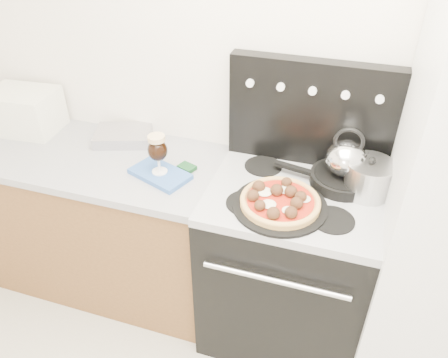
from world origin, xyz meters
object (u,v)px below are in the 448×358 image
at_px(base_cabinet, 97,222).
at_px(pizza, 280,200).
at_px(pizza_pan, 280,206).
at_px(stock_pot, 368,179).
at_px(tea_kettle, 346,156).
at_px(beer_glass, 158,154).
at_px(stove_body, 286,267).
at_px(oven_mitt, 160,174).
at_px(toaster_oven, 24,111).
at_px(skillet, 342,179).

xyz_separation_m(base_cabinet, pizza, (1.06, -0.15, 0.53)).
height_order(pizza_pan, stock_pot, stock_pot).
bearing_deg(tea_kettle, base_cabinet, -163.52).
distance_m(beer_glass, stock_pot, 0.94).
bearing_deg(stove_body, stock_pot, 15.76).
bearing_deg(oven_mitt, stove_body, 4.40).
bearing_deg(stove_body, toaster_oven, 174.24).
xyz_separation_m(oven_mitt, pizza, (0.59, -0.08, 0.04)).
xyz_separation_m(stove_body, skillet, (0.19, 0.12, 0.51)).
height_order(stove_body, stock_pot, stock_pot).
height_order(base_cabinet, oven_mitt, oven_mitt).
relative_size(pizza_pan, pizza, 1.20).
height_order(stove_body, pizza_pan, pizza_pan).
height_order(oven_mitt, pizza_pan, pizza_pan).
bearing_deg(stock_pot, skillet, 160.70).
relative_size(oven_mitt, stock_pot, 1.40).
bearing_deg(skillet, pizza_pan, -132.77).
xyz_separation_m(base_cabinet, oven_mitt, (0.47, -0.07, 0.48)).
bearing_deg(tea_kettle, pizza, -120.54).
height_order(oven_mitt, beer_glass, beer_glass).
height_order(oven_mitt, stock_pot, stock_pot).
xyz_separation_m(pizza_pan, skillet, (0.23, 0.25, 0.02)).
height_order(base_cabinet, pizza, pizza).
bearing_deg(skillet, pizza, -132.77).
bearing_deg(tea_kettle, toaster_oven, -168.86).
bearing_deg(pizza_pan, skillet, 47.23).
distance_m(toaster_oven, oven_mitt, 0.92).
xyz_separation_m(toaster_oven, skillet, (1.71, -0.03, -0.07)).
bearing_deg(beer_glass, pizza, -7.73).
relative_size(base_cabinet, pizza, 4.33).
bearing_deg(pizza, stock_pot, 32.11).
bearing_deg(pizza_pan, beer_glass, 172.27).
height_order(pizza, stock_pot, stock_pot).
height_order(toaster_oven, pizza, toaster_oven).
xyz_separation_m(base_cabinet, beer_glass, (0.47, -0.07, 0.59)).
relative_size(pizza, skillet, 1.17).
distance_m(stove_body, skillet, 0.55).
bearing_deg(pizza_pan, stock_pot, 32.11).
height_order(toaster_oven, pizza_pan, toaster_oven).
xyz_separation_m(toaster_oven, pizza_pan, (1.48, -0.28, -0.09)).
distance_m(base_cabinet, toaster_oven, 0.73).
relative_size(beer_glass, pizza, 0.59).
bearing_deg(stock_pot, toaster_oven, 177.79).
bearing_deg(beer_glass, stove_body, 4.40).
bearing_deg(stock_pot, tea_kettle, 160.70).
height_order(toaster_oven, tea_kettle, tea_kettle).
distance_m(skillet, stock_pot, 0.12).
relative_size(base_cabinet, pizza_pan, 3.62).
distance_m(base_cabinet, tea_kettle, 1.45).
distance_m(pizza_pan, pizza, 0.03).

